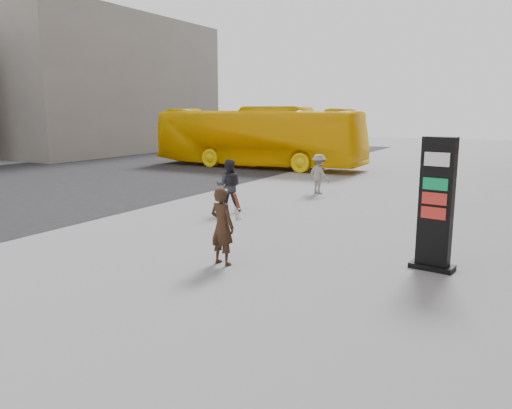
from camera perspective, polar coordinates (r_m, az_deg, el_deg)
The scene contains 9 objects.
ground at distance 10.93m, azimuth -5.54°, elevation -5.99°, with size 100.00×100.00×0.00m, color #9E9EA3.
road at distance 23.58m, azimuth -24.88°, elevation 2.09°, with size 16.00×60.00×0.01m, color black.
bg_building_far at distance 41.48m, azimuth -17.43°, elevation 12.82°, with size 10.00×18.00×10.00m, color gray.
info_pylon at distance 10.38m, azimuth 19.89°, elevation -0.00°, with size 0.89×0.52×2.64m.
woman at distance 10.20m, azimuth -3.85°, elevation -2.38°, with size 0.68×0.63×1.61m.
bus at distance 27.91m, azimuth 0.17°, elevation 7.71°, with size 2.80×11.98×3.34m, color #F5C104.
pedestrian_a at distance 15.54m, azimuth -3.14°, elevation 2.16°, with size 0.80×0.62×1.65m, color #29292F.
pedestrian_b at distance 19.06m, azimuth 7.20°, elevation 3.47°, with size 0.97×0.56×1.51m, color gray.
pedestrian_c at distance 17.43m, azimuth 20.50°, elevation 2.53°, with size 1.00×0.42×1.70m, color #282E4B.
Camera 1 is at (6.03, -8.55, 3.13)m, focal length 35.00 mm.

